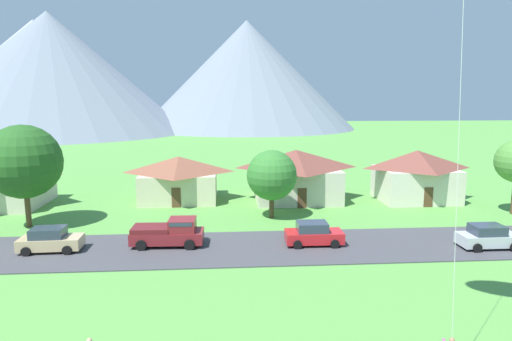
% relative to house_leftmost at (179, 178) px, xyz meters
% --- Properties ---
extents(road_strip, '(160.00, 7.43, 0.08)m').
position_rel_house_leftmost_xyz_m(road_strip, '(8.43, -15.64, -2.37)').
color(road_strip, '#424247').
rests_on(road_strip, ground).
extents(mountain_west_ridge, '(83.25, 83.25, 36.63)m').
position_rel_house_leftmost_xyz_m(mountain_west_ridge, '(-48.18, 95.39, 15.90)').
color(mountain_west_ridge, slate).
rests_on(mountain_west_ridge, ground).
extents(mountain_east_ridge, '(75.59, 75.59, 37.35)m').
position_rel_house_leftmost_xyz_m(mountain_east_ridge, '(13.13, 111.08, 16.26)').
color(mountain_east_ridge, slate).
rests_on(mountain_east_ridge, ground).
extents(mountain_far_east_ridge, '(87.13, 87.13, 39.65)m').
position_rel_house_leftmost_xyz_m(mountain_far_east_ridge, '(-66.02, 129.23, 17.41)').
color(mountain_far_east_ridge, '#8E939E').
rests_on(mountain_far_east_ridge, ground).
extents(house_leftmost, '(8.38, 7.21, 4.66)m').
position_rel_house_leftmost_xyz_m(house_leftmost, '(0.00, 0.00, 0.00)').
color(house_leftmost, beige).
rests_on(house_leftmost, ground).
extents(house_left_center, '(8.27, 6.51, 5.32)m').
position_rel_house_leftmost_xyz_m(house_left_center, '(24.95, -1.98, 0.34)').
color(house_left_center, beige).
rests_on(house_left_center, ground).
extents(house_right_center, '(9.28, 8.36, 5.33)m').
position_rel_house_leftmost_xyz_m(house_right_center, '(12.38, -0.56, 0.34)').
color(house_right_center, beige).
rests_on(house_right_center, ground).
extents(house_rightmost, '(8.75, 8.01, 4.80)m').
position_rel_house_leftmost_xyz_m(house_rightmost, '(-17.57, -1.31, 0.07)').
color(house_rightmost, beige).
rests_on(house_rightmost, ground).
extents(tree_left_of_center, '(4.50, 4.50, 6.17)m').
position_rel_house_leftmost_xyz_m(tree_left_of_center, '(9.00, -7.71, 1.49)').
color(tree_left_of_center, '#4C3823').
rests_on(tree_left_of_center, ground).
extents(tree_center, '(6.11, 6.11, 8.61)m').
position_rel_house_leftmost_xyz_m(tree_center, '(-11.71, -8.98, 3.13)').
color(tree_center, brown).
rests_on(tree_center, ground).
extents(parked_car_red_west_end, '(4.22, 2.12, 1.68)m').
position_rel_house_leftmost_xyz_m(parked_car_red_west_end, '(11.25, -15.39, -1.55)').
color(parked_car_red_west_end, red).
rests_on(parked_car_red_west_end, road_strip).
extents(parked_car_silver_mid_west, '(4.20, 2.09, 1.68)m').
position_rel_house_leftmost_xyz_m(parked_car_silver_mid_west, '(23.65, -16.99, -1.55)').
color(parked_car_silver_mid_west, '#B7BCC1').
rests_on(parked_car_silver_mid_west, road_strip).
extents(parked_car_tan_mid_east, '(4.25, 2.17, 1.68)m').
position_rel_house_leftmost_xyz_m(parked_car_tan_mid_east, '(-7.51, -15.39, -1.55)').
color(parked_car_tan_mid_east, tan).
rests_on(parked_car_tan_mid_east, road_strip).
extents(pickup_truck_maroon_east_side, '(5.26, 2.46, 1.99)m').
position_rel_house_leftmost_xyz_m(pickup_truck_maroon_east_side, '(0.72, -14.83, -1.36)').
color(pickup_truck_maroon_east_side, maroon).
rests_on(pickup_truck_maroon_east_side, road_strip).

